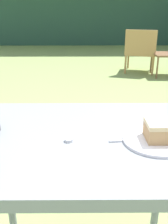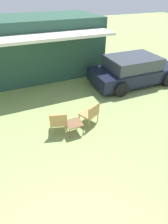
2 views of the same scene
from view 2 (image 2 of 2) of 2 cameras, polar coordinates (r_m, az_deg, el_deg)
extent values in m
cube|color=#284C3D|center=(10.24, -20.84, 18.85)|extent=(8.48, 3.42, 2.88)
cube|color=silver|center=(7.78, -20.49, 21.25)|extent=(8.06, 1.20, 0.12)
cube|color=black|center=(9.34, 16.08, 12.06)|extent=(4.40, 1.93, 0.62)
cube|color=#383D47|center=(9.00, 15.55, 15.34)|extent=(2.43, 1.76, 0.56)
cylinder|color=black|center=(10.91, 18.80, 14.03)|extent=(0.68, 0.21, 0.67)
cylinder|color=black|center=(9.44, 5.63, 12.48)|extent=(0.68, 0.21, 0.67)
cylinder|color=black|center=(7.96, 12.05, 7.20)|extent=(0.68, 0.21, 0.67)
cylinder|color=#B2844C|center=(6.21, -5.76, -2.95)|extent=(0.04, 0.04, 0.34)
cylinder|color=#B2844C|center=(6.23, -10.34, -3.28)|extent=(0.04, 0.04, 0.34)
cylinder|color=#B2844C|center=(5.86, -5.55, -5.71)|extent=(0.04, 0.04, 0.34)
cylinder|color=#B2844C|center=(5.88, -10.42, -6.05)|extent=(0.04, 0.04, 0.34)
cube|color=#B2844C|center=(5.91, -8.18, -2.99)|extent=(0.67, 0.64, 0.06)
cube|color=#B2844C|center=(5.59, -8.35, -2.61)|extent=(0.55, 0.20, 0.40)
cube|color=#995193|center=(5.88, -8.23, -2.57)|extent=(0.60, 0.55, 0.05)
cylinder|color=#B2844C|center=(6.59, 1.36, -0.19)|extent=(0.04, 0.04, 0.34)
cylinder|color=#B2844C|center=(6.29, -1.54, -2.20)|extent=(0.04, 0.04, 0.34)
cylinder|color=#B2844C|center=(6.37, 4.53, -1.76)|extent=(0.04, 0.04, 0.34)
cylinder|color=#B2844C|center=(6.05, 1.68, -3.93)|extent=(0.04, 0.04, 0.34)
cube|color=#B2844C|center=(6.20, 1.54, -0.53)|extent=(0.72, 0.70, 0.06)
cube|color=#B2844C|center=(5.95, 3.29, 0.40)|extent=(0.52, 0.29, 0.40)
cube|color=brown|center=(5.74, -3.26, -3.67)|extent=(0.51, 0.48, 0.03)
cylinder|color=brown|center=(5.67, -4.62, -7.10)|extent=(0.03, 0.03, 0.37)
cylinder|color=brown|center=(5.78, -0.28, -5.90)|extent=(0.03, 0.03, 0.37)
cylinder|color=brown|center=(5.98, -6.00, -4.50)|extent=(0.03, 0.03, 0.37)
cylinder|color=brown|center=(6.09, -1.87, -3.42)|extent=(0.03, 0.03, 0.37)
camera|label=1|loc=(2.88, 5.00, -63.82)|focal=42.00mm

